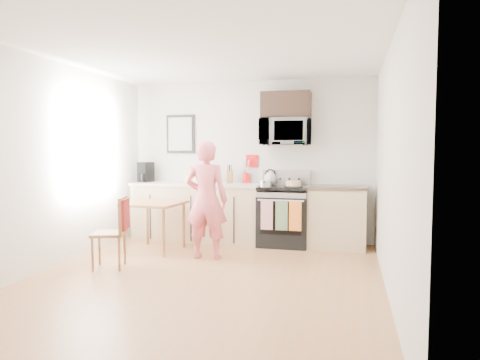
% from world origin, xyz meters
% --- Properties ---
extents(floor, '(4.60, 4.60, 0.00)m').
position_xyz_m(floor, '(0.00, 0.00, 0.00)').
color(floor, '#A66F40').
rests_on(floor, ground).
extents(back_wall, '(4.00, 0.04, 2.60)m').
position_xyz_m(back_wall, '(0.00, 2.30, 1.30)').
color(back_wall, silver).
rests_on(back_wall, floor).
extents(front_wall, '(4.00, 0.04, 2.60)m').
position_xyz_m(front_wall, '(0.00, -2.30, 1.30)').
color(front_wall, silver).
rests_on(front_wall, floor).
extents(left_wall, '(0.04, 4.60, 2.60)m').
position_xyz_m(left_wall, '(-2.00, 0.00, 1.30)').
color(left_wall, silver).
rests_on(left_wall, floor).
extents(right_wall, '(0.04, 4.60, 2.60)m').
position_xyz_m(right_wall, '(2.00, 0.00, 1.30)').
color(right_wall, silver).
rests_on(right_wall, floor).
extents(ceiling, '(4.00, 4.60, 0.04)m').
position_xyz_m(ceiling, '(0.00, 0.00, 2.60)').
color(ceiling, white).
rests_on(ceiling, back_wall).
extents(window, '(0.06, 1.40, 1.50)m').
position_xyz_m(window, '(-1.96, 0.80, 1.55)').
color(window, white).
rests_on(window, left_wall).
extents(cabinet_left, '(2.10, 0.60, 0.90)m').
position_xyz_m(cabinet_left, '(-0.80, 2.00, 0.45)').
color(cabinet_left, tan).
rests_on(cabinet_left, floor).
extents(countertop_left, '(2.14, 0.64, 0.04)m').
position_xyz_m(countertop_left, '(-0.80, 2.00, 0.92)').
color(countertop_left, beige).
rests_on(countertop_left, cabinet_left).
extents(cabinet_right, '(0.84, 0.60, 0.90)m').
position_xyz_m(cabinet_right, '(1.43, 2.00, 0.45)').
color(cabinet_right, tan).
rests_on(cabinet_right, floor).
extents(countertop_right, '(0.88, 0.64, 0.04)m').
position_xyz_m(countertop_right, '(1.43, 2.00, 0.92)').
color(countertop_right, black).
rests_on(countertop_right, cabinet_right).
extents(range, '(0.76, 0.70, 1.16)m').
position_xyz_m(range, '(0.63, 1.98, 0.44)').
color(range, black).
rests_on(range, floor).
extents(microwave, '(0.76, 0.51, 0.42)m').
position_xyz_m(microwave, '(0.63, 2.08, 1.76)').
color(microwave, '#A7A7AB').
rests_on(microwave, back_wall).
extents(upper_cabinet, '(0.76, 0.35, 0.40)m').
position_xyz_m(upper_cabinet, '(0.63, 2.12, 2.18)').
color(upper_cabinet, black).
rests_on(upper_cabinet, back_wall).
extents(wall_art, '(0.50, 0.04, 0.65)m').
position_xyz_m(wall_art, '(-1.20, 2.28, 1.75)').
color(wall_art, black).
rests_on(wall_art, back_wall).
extents(wall_trivet, '(0.20, 0.02, 0.20)m').
position_xyz_m(wall_trivet, '(0.05, 2.28, 1.30)').
color(wall_trivet, '#B60F13').
rests_on(wall_trivet, back_wall).
extents(person, '(0.60, 0.41, 1.61)m').
position_xyz_m(person, '(-0.27, 0.91, 0.80)').
color(person, '#DD3C4F').
rests_on(person, floor).
extents(dining_table, '(0.76, 0.76, 0.71)m').
position_xyz_m(dining_table, '(-1.15, 1.15, 0.63)').
color(dining_table, brown).
rests_on(dining_table, floor).
extents(chair, '(0.51, 0.48, 0.90)m').
position_xyz_m(chair, '(-1.18, 0.18, 0.58)').
color(chair, brown).
rests_on(chair, floor).
extents(knife_block, '(0.12, 0.15, 0.21)m').
position_xyz_m(knife_block, '(-0.28, 2.12, 1.04)').
color(knife_block, brown).
rests_on(knife_block, countertop_left).
extents(utensil_crock, '(0.13, 0.13, 0.38)m').
position_xyz_m(utensil_crock, '(-0.03, 2.22, 1.09)').
color(utensil_crock, '#B60F13').
rests_on(utensil_crock, countertop_left).
extents(fruit_bowl, '(0.27, 0.27, 0.09)m').
position_xyz_m(fruit_bowl, '(-0.63, 2.15, 0.98)').
color(fruit_bowl, white).
rests_on(fruit_bowl, countertop_left).
extents(milk_carton, '(0.11, 0.11, 0.28)m').
position_xyz_m(milk_carton, '(-0.92, 1.97, 1.08)').
color(milk_carton, tan).
rests_on(milk_carton, countertop_left).
extents(coffee_maker, '(0.24, 0.30, 0.33)m').
position_xyz_m(coffee_maker, '(-1.75, 2.05, 1.10)').
color(coffee_maker, black).
rests_on(coffee_maker, countertop_left).
extents(bread_bag, '(0.34, 0.27, 0.11)m').
position_xyz_m(bread_bag, '(-0.80, 1.86, 1.00)').
color(bread_bag, '#D4B86F').
rests_on(bread_bag, countertop_left).
extents(cake, '(0.28, 0.28, 0.09)m').
position_xyz_m(cake, '(0.79, 1.83, 0.97)').
color(cake, black).
rests_on(cake, range).
extents(kettle, '(0.20, 0.20, 0.25)m').
position_xyz_m(kettle, '(0.38, 2.14, 1.03)').
color(kettle, white).
rests_on(kettle, range).
extents(pot, '(0.18, 0.31, 0.09)m').
position_xyz_m(pot, '(0.38, 1.76, 0.97)').
color(pot, '#A7A7AB').
rests_on(pot, range).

